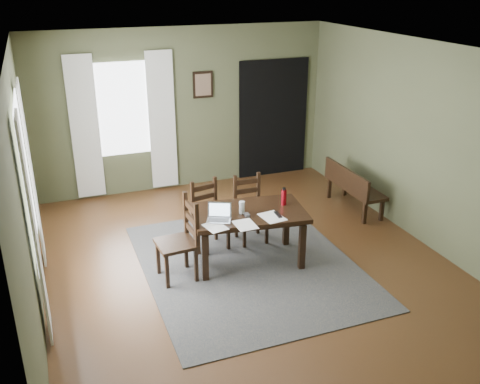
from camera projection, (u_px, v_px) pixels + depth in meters
name	position (u px, v px, depth m)	size (l,w,h in m)	color
ground	(248.00, 265.00, 6.88)	(5.00, 6.00, 0.01)	#492C16
room_shell	(249.00, 129.00, 6.19)	(5.02, 6.02, 2.71)	#4D5235
rug	(248.00, 264.00, 6.88)	(2.60, 3.20, 0.01)	#3D3D3D
dining_table	(248.00, 217.00, 6.72)	(1.52, 1.04, 0.71)	black
chair_end	(180.00, 240.00, 6.42)	(0.48, 0.48, 1.03)	black
chair_back_left	(209.00, 216.00, 7.17)	(0.48, 0.48, 0.93)	black
chair_back_right	(250.00, 210.00, 7.37)	(0.41, 0.41, 0.92)	black
bench	(352.00, 185.00, 8.34)	(0.40, 1.23, 0.70)	black
laptop	(219.00, 215.00, 6.44)	(0.36, 0.33, 0.20)	#B7B7BC
computer_mouse	(247.00, 215.00, 6.54)	(0.06, 0.10, 0.03)	#3F3F42
tv_remote	(278.00, 215.00, 6.57)	(0.05, 0.18, 0.02)	black
drinking_glass	(242.00, 207.00, 6.60)	(0.07, 0.07, 0.16)	silver
water_bottle	(284.00, 197.00, 6.83)	(0.08, 0.08, 0.24)	#AD0D19
paper_a	(215.00, 227.00, 6.27)	(0.22, 0.29, 0.00)	white
paper_b	(272.00, 217.00, 6.52)	(0.25, 0.33, 0.00)	white
paper_e	(245.00, 225.00, 6.32)	(0.24, 0.31, 0.00)	white
window_left	(27.00, 179.00, 5.69)	(0.01, 1.30, 1.70)	white
window_back	(123.00, 109.00, 8.56)	(1.00, 0.01, 1.50)	white
curtain_left_near	(35.00, 232.00, 5.08)	(0.03, 0.48, 2.30)	silver
curtain_left_far	(32.00, 175.00, 6.50)	(0.03, 0.48, 2.30)	silver
curtain_back_left	(85.00, 129.00, 8.43)	(0.44, 0.03, 2.30)	silver
curtain_back_right	(162.00, 121.00, 8.83)	(0.44, 0.03, 2.30)	silver
framed_picture	(203.00, 85.00, 8.89)	(0.34, 0.03, 0.44)	black
doorway_back	(273.00, 119.00, 9.58)	(1.30, 0.03, 2.10)	black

